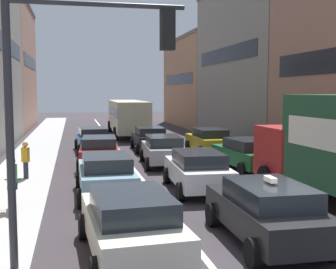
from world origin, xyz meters
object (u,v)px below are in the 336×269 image
object	(u,v)px
traffic_light_pole	(74,85)
hatchback_centre_lane_third	(163,149)
sedan_centre_lane_second	(198,170)
sedan_left_lane_fourth	(93,139)
coupe_centre_lane_fourth	(150,138)
pedestrian_near_kerb	(26,159)
sedan_right_lane_behind_truck	(247,153)
bus_mid_queue_primary	(128,115)
wagon_left_lane_second	(106,174)
sedan_left_lane_third	(99,151)
taxi_centre_lane_front	(267,211)
wagon_right_lane_far	(209,140)
cyclist_on_sidewalk	(13,186)
sedan_left_lane_front	(131,223)

from	to	relation	value
traffic_light_pole	hatchback_centre_lane_third	size ratio (longest dim) A/B	1.25
sedan_centre_lane_second	sedan_left_lane_fourth	size ratio (longest dim) A/B	1.00
coupe_centre_lane_fourth	pedestrian_near_kerb	xyz separation A→B (m)	(-6.56, -8.19, 0.15)
coupe_centre_lane_fourth	sedan_right_lane_behind_truck	distance (m)	8.38
coupe_centre_lane_fourth	bus_mid_queue_primary	world-z (taller)	bus_mid_queue_primary
wagon_left_lane_second	sedan_left_lane_third	bearing A→B (deg)	-1.60
taxi_centre_lane_front	sedan_left_lane_fourth	xyz separation A→B (m)	(-3.41, 17.35, -0.00)
bus_mid_queue_primary	wagon_right_lane_far	bearing A→B (deg)	-162.21
taxi_centre_lane_front	wagon_left_lane_second	world-z (taller)	taxi_centre_lane_front
sedan_centre_lane_second	coupe_centre_lane_fourth	distance (m)	11.30
traffic_light_pole	cyclist_on_sidewalk	size ratio (longest dim) A/B	3.18
sedan_centre_lane_second	sedan_right_lane_behind_truck	world-z (taller)	same
sedan_centre_lane_second	coupe_centre_lane_fourth	size ratio (longest dim) A/B	1.01
sedan_left_lane_fourth	cyclist_on_sidewalk	size ratio (longest dim) A/B	2.53
sedan_left_lane_fourth	pedestrian_near_kerb	xyz separation A→B (m)	(-3.10, -8.48, 0.15)
taxi_centre_lane_front	pedestrian_near_kerb	bearing A→B (deg)	37.14
hatchback_centre_lane_third	bus_mid_queue_primary	distance (m)	15.11
sedan_left_lane_third	coupe_centre_lane_fourth	xyz separation A→B (m)	(3.41, 5.24, 0.00)
taxi_centre_lane_front	wagon_left_lane_second	xyz separation A→B (m)	(-3.48, 5.59, -0.00)
taxi_centre_lane_front	hatchback_centre_lane_third	size ratio (longest dim) A/B	0.98
sedan_left_lane_fourth	cyclist_on_sidewalk	world-z (taller)	cyclist_on_sidewalk
hatchback_centre_lane_third	sedan_left_lane_fourth	size ratio (longest dim) A/B	1.01
bus_mid_queue_primary	cyclist_on_sidewalk	world-z (taller)	bus_mid_queue_primary
sedan_left_lane_fourth	wagon_right_lane_far	size ratio (longest dim) A/B	1.02
wagon_left_lane_second	wagon_right_lane_far	world-z (taller)	same
sedan_left_lane_fourth	pedestrian_near_kerb	world-z (taller)	pedestrian_near_kerb
taxi_centre_lane_front	wagon_left_lane_second	distance (m)	6.58
taxi_centre_lane_front	sedan_left_lane_fourth	distance (m)	17.68
pedestrian_near_kerb	sedan_left_lane_front	bearing A→B (deg)	90.48
hatchback_centre_lane_third	coupe_centre_lane_fourth	world-z (taller)	same
sedan_left_lane_front	traffic_light_pole	bearing A→B (deg)	106.96
traffic_light_pole	sedan_left_lane_third	distance (m)	12.93
sedan_right_lane_behind_truck	wagon_right_lane_far	distance (m)	5.79
wagon_left_lane_second	bus_mid_queue_primary	world-z (taller)	bus_mid_queue_primary
taxi_centre_lane_front	wagon_right_lane_far	world-z (taller)	taxi_centre_lane_front
sedan_left_lane_third	cyclist_on_sidewalk	world-z (taller)	cyclist_on_sidewalk
coupe_centre_lane_fourth	wagon_left_lane_second	bearing A→B (deg)	164.47
sedan_left_lane_front	sedan_left_lane_fourth	world-z (taller)	same
wagon_right_lane_far	coupe_centre_lane_fourth	bearing A→B (deg)	59.78
sedan_left_lane_fourth	bus_mid_queue_primary	size ratio (longest dim) A/B	0.42
wagon_right_lane_far	wagon_left_lane_second	bearing A→B (deg)	144.84
sedan_left_lane_third	wagon_right_lane_far	size ratio (longest dim) A/B	1.02
traffic_light_pole	sedan_left_lane_front	size ratio (longest dim) A/B	1.25
traffic_light_pole	sedan_left_lane_front	bearing A→B (deg)	20.20
bus_mid_queue_primary	sedan_centre_lane_second	bearing A→B (deg)	-178.82
taxi_centre_lane_front	coupe_centre_lane_fourth	world-z (taller)	taxi_centre_lane_front
wagon_right_lane_far	pedestrian_near_kerb	distance (m)	11.66
hatchback_centre_lane_third	sedan_left_lane_fourth	world-z (taller)	same
taxi_centre_lane_front	wagon_right_lane_far	xyz separation A→B (m)	(3.32, 15.14, -0.00)
hatchback_centre_lane_third	cyclist_on_sidewalk	bearing A→B (deg)	144.45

